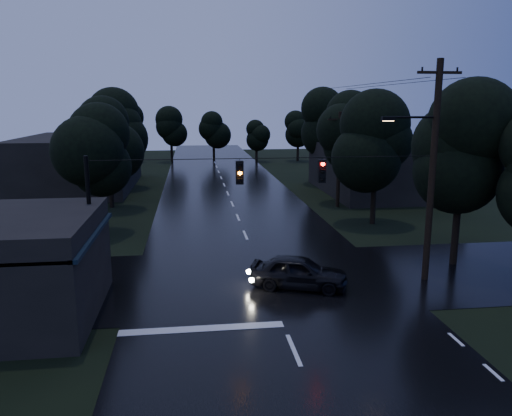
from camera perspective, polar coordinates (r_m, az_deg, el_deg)
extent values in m
cube|color=black|center=(40.96, -2.73, 0.43)|extent=(12.00, 120.00, 0.02)
cube|color=black|center=(23.68, 0.88, -8.12)|extent=(60.00, 9.00, 0.02)
cube|color=black|center=(20.78, -26.23, -2.99)|extent=(6.00, 7.00, 0.12)
cube|color=black|center=(20.00, -18.06, -2.88)|extent=(0.30, 7.00, 0.15)
cylinder|color=black|center=(17.77, -20.11, -10.64)|extent=(0.10, 0.10, 3.00)
cylinder|color=black|center=(23.33, -16.96, -5.08)|extent=(0.10, 0.10, 3.00)
cube|color=#F4AE61|center=(18.79, -18.90, -6.09)|extent=(0.06, 1.60, 0.50)
cube|color=#F4AE61|center=(21.33, -17.50, -3.89)|extent=(0.06, 1.20, 0.50)
cube|color=black|center=(47.64, 13.91, 4.38)|extent=(10.00, 14.00, 4.40)
cube|color=black|center=(51.48, -19.50, 4.92)|extent=(10.00, 16.00, 5.00)
cylinder|color=black|center=(23.80, 19.50, 3.72)|extent=(0.30, 0.30, 10.00)
cube|color=black|center=(23.64, 20.25, 14.33)|extent=(2.00, 0.12, 0.12)
cylinder|color=black|center=(23.13, 17.46, 9.87)|extent=(2.20, 0.10, 0.10)
cube|color=black|center=(22.70, 14.89, 9.86)|extent=(0.60, 0.25, 0.18)
cube|color=#FFB266|center=(22.70, 14.88, 9.60)|extent=(0.45, 0.18, 0.03)
cylinder|color=black|center=(39.97, 9.45, 5.44)|extent=(0.30, 0.30, 7.50)
cube|color=black|center=(39.75, 9.61, 9.96)|extent=(2.00, 0.12, 0.12)
cylinder|color=black|center=(22.05, -18.38, -2.10)|extent=(0.18, 0.18, 6.00)
cylinder|color=black|center=(21.39, 1.32, 5.72)|extent=(15.00, 0.03, 0.03)
cube|color=black|center=(21.32, -1.89, 4.07)|extent=(0.32, 0.25, 1.00)
sphere|color=orange|center=(21.17, -1.85, 4.01)|extent=(0.18, 0.18, 0.18)
cube|color=black|center=(21.96, 7.53, 4.20)|extent=(0.32, 0.25, 1.00)
sphere|color=#FF0C07|center=(21.81, 7.63, 4.14)|extent=(0.18, 0.18, 0.18)
cylinder|color=black|center=(27.38, 21.80, -3.16)|extent=(0.36, 0.36, 2.80)
sphere|color=black|center=(26.75, 22.35, 3.90)|extent=(4.48, 4.48, 4.48)
sphere|color=black|center=(26.63, 22.55, 6.46)|extent=(4.48, 4.48, 4.48)
sphere|color=black|center=(26.57, 22.76, 9.03)|extent=(4.48, 4.48, 4.48)
cylinder|color=black|center=(33.26, -17.23, -0.61)|extent=(0.36, 0.36, 2.45)
sphere|color=black|center=(32.78, -17.54, 4.48)|extent=(3.92, 3.92, 3.92)
sphere|color=black|center=(32.67, -17.66, 6.30)|extent=(3.92, 3.92, 3.92)
sphere|color=black|center=(32.59, -17.77, 8.14)|extent=(3.92, 3.92, 3.92)
cylinder|color=black|center=(41.09, -16.22, 1.87)|extent=(0.36, 0.36, 2.62)
sphere|color=black|center=(40.69, -16.48, 6.29)|extent=(4.20, 4.20, 4.20)
sphere|color=black|center=(40.61, -16.57, 7.87)|extent=(4.20, 4.20, 4.20)
sphere|color=black|center=(40.56, -16.67, 9.45)|extent=(4.20, 4.20, 4.20)
cylinder|color=black|center=(50.95, -15.23, 3.87)|extent=(0.36, 0.36, 2.80)
sphere|color=black|center=(50.62, -15.44, 7.68)|extent=(4.48, 4.48, 4.48)
sphere|color=black|center=(50.56, -15.51, 9.04)|extent=(4.48, 4.48, 4.48)
sphere|color=black|center=(50.52, -15.59, 10.39)|extent=(4.48, 4.48, 4.48)
cylinder|color=black|center=(34.94, 13.24, 0.34)|extent=(0.36, 0.36, 2.62)
sphere|color=black|center=(34.47, 13.49, 5.54)|extent=(4.20, 4.20, 4.20)
sphere|color=black|center=(34.37, 13.58, 7.40)|extent=(4.20, 4.20, 4.20)
sphere|color=black|center=(34.31, 13.67, 9.27)|extent=(4.20, 4.20, 4.20)
cylinder|color=black|center=(42.56, 10.25, 2.60)|extent=(0.36, 0.36, 2.80)
sphere|color=black|center=(42.16, 10.42, 7.16)|extent=(4.48, 4.48, 4.48)
sphere|color=black|center=(42.08, 10.48, 8.79)|extent=(4.48, 4.48, 4.48)
sphere|color=black|center=(42.04, 10.55, 10.43)|extent=(4.48, 4.48, 4.48)
cylinder|color=black|center=(52.21, 7.59, 4.46)|extent=(0.36, 0.36, 2.97)
sphere|color=black|center=(51.88, 7.70, 8.42)|extent=(4.76, 4.76, 4.76)
sphere|color=black|center=(51.83, 7.74, 9.83)|extent=(4.76, 4.76, 4.76)
sphere|color=black|center=(51.80, 7.78, 11.23)|extent=(4.76, 4.76, 4.76)
imported|color=black|center=(22.47, 4.91, -7.29)|extent=(4.64, 3.05, 1.47)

